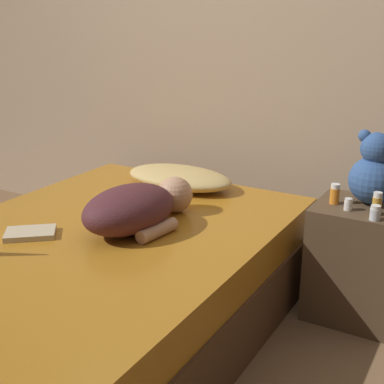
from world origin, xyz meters
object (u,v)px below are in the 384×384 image
at_px(pillow, 179,177).
at_px(person_lying, 137,207).
at_px(book, 30,233).
at_px(teddy_bear, 374,172).
at_px(bottle_clear, 375,213).
at_px(bottle_orange, 335,194).
at_px(bottle_white, 348,204).
at_px(bottle_amber, 377,204).

bearing_deg(pillow, person_lying, -75.95).
relative_size(pillow, book, 2.49).
height_order(teddy_bear, bottle_clear, teddy_bear).
relative_size(teddy_bear, book, 1.36).
xyz_separation_m(pillow, teddy_bear, (1.04, 0.03, 0.17)).
distance_m(teddy_bear, bottle_clear, 0.26).
bearing_deg(pillow, teddy_bear, 1.74).
bearing_deg(person_lying, pillow, 112.25).
relative_size(person_lying, bottle_orange, 6.84).
bearing_deg(bottle_clear, bottle_orange, 149.75).
distance_m(bottle_white, book, 1.43).
relative_size(bottle_amber, book, 0.41).
height_order(pillow, bottle_amber, bottle_amber).
relative_size(pillow, bottle_orange, 6.59).
xyz_separation_m(person_lying, teddy_bear, (0.89, 0.65, 0.13)).
distance_m(person_lying, bottle_clear, 1.05).
relative_size(pillow, bottle_white, 11.34).
height_order(person_lying, bottle_orange, person_lying).
bearing_deg(bottle_clear, teddy_bear, 106.62).
relative_size(person_lying, teddy_bear, 1.91).
bearing_deg(bottle_white, pillow, 172.93).
bearing_deg(bottle_clear, bottle_white, 153.41).
bearing_deg(book, teddy_bear, 37.84).
bearing_deg(bottle_clear, pillow, 170.40).
distance_m(bottle_orange, bottle_clear, 0.25).
distance_m(teddy_bear, bottle_amber, 0.19).
distance_m(person_lying, teddy_bear, 1.11).
height_order(bottle_clear, bottle_white, bottle_clear).
height_order(pillow, teddy_bear, teddy_bear).
xyz_separation_m(teddy_bear, bottle_orange, (-0.15, -0.10, -0.10)).
bearing_deg(book, bottle_white, 34.66).
xyz_separation_m(teddy_bear, bottle_white, (-0.07, -0.15, -0.12)).
height_order(teddy_bear, bottle_white, teddy_bear).
height_order(bottle_orange, bottle_clear, bottle_orange).
relative_size(bottle_orange, bottle_amber, 0.92).
bearing_deg(book, person_lying, 41.65).
bearing_deg(teddy_bear, book, -142.16).
xyz_separation_m(teddy_bear, book, (-1.24, -0.96, -0.22)).
bearing_deg(bottle_amber, bottle_white, -177.59).
bearing_deg(bottle_white, bottle_amber, 2.41).
bearing_deg(book, bottle_orange, 38.46).
height_order(bottle_white, book, bottle_white).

